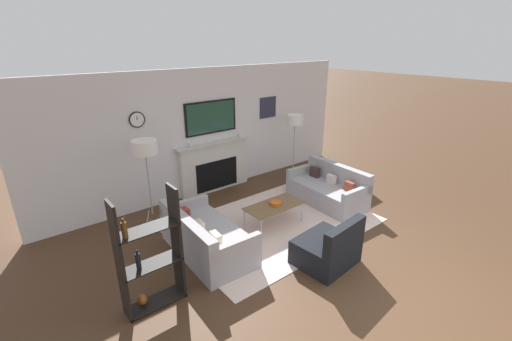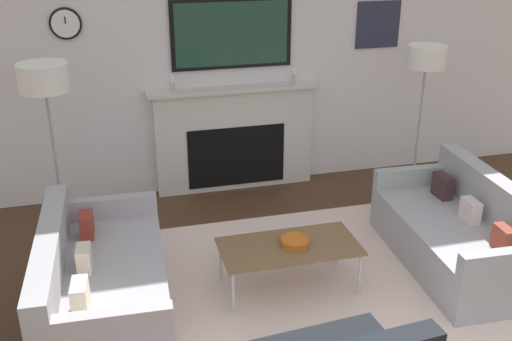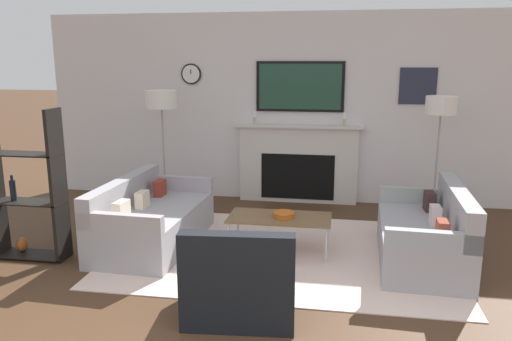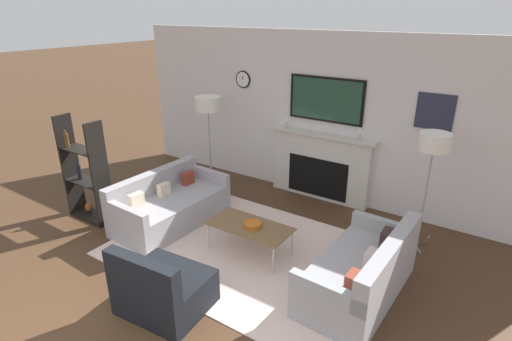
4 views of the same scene
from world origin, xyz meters
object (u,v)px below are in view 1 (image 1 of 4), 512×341
object	(u,v)px
floor_lamp_right	(295,121)
floor_lamp_left	(145,148)
couch_left	(206,238)
couch_right	(328,190)
decorative_bowl	(276,203)
shelf_unit	(149,257)
coffee_table	(274,206)
armchair	(328,249)

from	to	relation	value
floor_lamp_right	floor_lamp_left	bearing A→B (deg)	180.00
couch_left	couch_right	world-z (taller)	couch_right
decorative_bowl	shelf_unit	size ratio (longest dim) A/B	0.15
couch_left	coffee_table	distance (m)	1.46
couch_left	floor_lamp_right	size ratio (longest dim) A/B	1.07
floor_lamp_left	decorative_bowl	bearing A→B (deg)	-36.54
coffee_table	floor_lamp_left	distance (m)	2.49
shelf_unit	armchair	bearing A→B (deg)	-19.06
floor_lamp_left	floor_lamp_right	distance (m)	3.58
floor_lamp_left	coffee_table	bearing A→B (deg)	-37.38
decorative_bowl	floor_lamp_right	xyz separation A→B (m)	(1.77, 1.34, 1.04)
coffee_table	floor_lamp_right	xyz separation A→B (m)	(1.82, 1.35, 1.09)
coffee_table	floor_lamp_right	world-z (taller)	floor_lamp_right
couch_left	floor_lamp_left	distance (m)	1.85
coffee_table	floor_lamp_left	xyz separation A→B (m)	(-1.76, 1.35, 1.13)
couch_left	decorative_bowl	xyz separation A→B (m)	(1.50, 0.00, 0.16)
decorative_bowl	floor_lamp_right	world-z (taller)	floor_lamp_right
coffee_table	shelf_unit	bearing A→B (deg)	-167.64
floor_lamp_left	shelf_unit	xyz separation A→B (m)	(-0.81, -1.91, -0.78)
couch_right	shelf_unit	world-z (taller)	shelf_unit
floor_lamp_left	shelf_unit	distance (m)	2.22
couch_left	couch_right	distance (m)	2.97
decorative_bowl	floor_lamp_right	size ratio (longest dim) A/B	0.14
floor_lamp_left	floor_lamp_right	size ratio (longest dim) A/B	1.02
coffee_table	armchair	bearing A→B (deg)	-96.03
armchair	shelf_unit	size ratio (longest dim) A/B	0.59
floor_lamp_right	coffee_table	bearing A→B (deg)	-143.41
armchair	coffee_table	distance (m)	1.41
floor_lamp_left	shelf_unit	size ratio (longest dim) A/B	1.05
couch_left	floor_lamp_right	world-z (taller)	floor_lamp_right
floor_lamp_left	shelf_unit	world-z (taller)	floor_lamp_left
armchair	coffee_table	bearing A→B (deg)	83.97
coffee_table	decorative_bowl	world-z (taller)	decorative_bowl
couch_right	decorative_bowl	bearing A→B (deg)	179.73
couch_left	floor_lamp_left	xyz separation A→B (m)	(-0.31, 1.35, 1.23)
shelf_unit	couch_right	bearing A→B (deg)	7.85
couch_right	floor_lamp_right	world-z (taller)	floor_lamp_right
couch_left	couch_right	bearing A→B (deg)	-0.05
decorative_bowl	floor_lamp_left	bearing A→B (deg)	143.46
armchair	couch_left	bearing A→B (deg)	132.95
armchair	shelf_unit	xyz separation A→B (m)	(-2.42, 0.84, 0.46)
couch_right	decorative_bowl	world-z (taller)	couch_right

